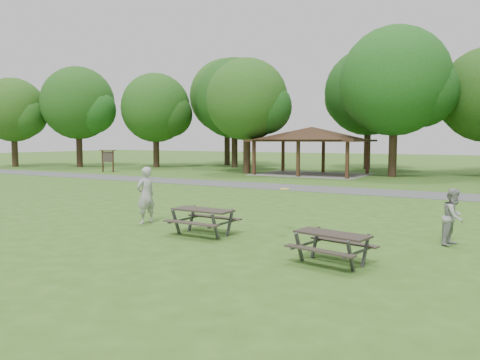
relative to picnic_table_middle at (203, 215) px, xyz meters
name	(u,v)px	position (x,y,z in m)	size (l,w,h in m)	color
ground	(146,231)	(-1.82, -0.40, -0.58)	(160.00, 160.00, 0.00)	#325E1B
asphalt_path	(313,189)	(-1.82, 13.60, -0.57)	(120.00, 3.20, 0.02)	#4B4B4E
pavilion	(312,136)	(-5.82, 23.60, 2.48)	(8.60, 7.01, 3.76)	#3A2015
notice_board	(108,157)	(-21.82, 17.60, 0.73)	(1.60, 0.30, 1.88)	#311C12
tree_row_a	(79,105)	(-29.73, 21.62, 5.58)	(7.56, 7.20, 9.97)	black
tree_row_b	(156,110)	(-22.74, 25.12, 5.09)	(7.14, 6.80, 9.28)	#301D15
tree_row_c	(236,101)	(-15.72, 28.62, 5.96)	(8.19, 7.80, 10.67)	black
tree_row_d	(248,102)	(-10.74, 22.12, 5.19)	(6.93, 6.60, 9.27)	#2F2115
tree_row_e	(396,84)	(0.28, 24.62, 6.20)	(8.40, 8.00, 11.02)	#2F1F15
tree_deep_a	(228,99)	(-18.72, 32.12, 6.55)	(8.40, 8.00, 11.38)	black
tree_deep_b	(370,95)	(-3.72, 32.62, 6.31)	(8.40, 8.00, 11.13)	black
tree_flank_left	(14,112)	(-35.74, 18.62, 4.95)	(6.72, 6.40, 8.93)	black
picnic_table_middle	(203,215)	(0.00, 0.00, 0.00)	(1.84, 1.51, 0.78)	#2C2620
picnic_table_far	(332,240)	(4.31, -1.20, -0.04)	(1.89, 1.63, 0.72)	#2A231E
frisbee_in_flight	(285,189)	(1.96, 1.41, 0.75)	(0.29, 0.29, 0.02)	yellow
frisbee_thrower	(146,195)	(-2.69, 0.61, 0.36)	(0.69, 0.45, 1.88)	#ABABAE
frisbee_catcher	(454,217)	(6.47, 2.18, 0.17)	(0.73, 0.57, 1.50)	#9B9B9E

